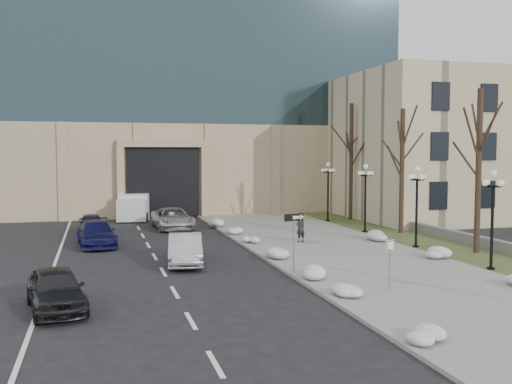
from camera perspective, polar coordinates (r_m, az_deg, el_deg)
ground at (r=19.71m, az=13.96°, el=-12.54°), size 160.00×160.00×0.00m
sidewalk at (r=33.48m, az=7.27°, el=-5.51°), size 9.00×40.00×0.12m
curb at (r=32.01m, az=-0.20°, el=-5.90°), size 0.30×40.00×0.14m
grass_strip at (r=36.49m, az=16.75°, el=-4.88°), size 4.00×40.00×0.10m
stone_wall at (r=39.18m, az=17.66°, el=-3.85°), size 0.50×30.00×0.70m
office_tower at (r=61.79m, az=-8.80°, el=16.02°), size 40.00×24.70×36.00m
classical_building at (r=54.37m, az=19.66°, el=4.22°), size 22.00×18.12×12.00m
car_a at (r=21.53m, az=-19.39°, el=-9.15°), size 2.53×4.69×1.51m
car_b at (r=28.62m, az=-7.09°, el=-5.70°), size 2.25×4.83×1.53m
car_c at (r=35.30m, az=-15.65°, el=-4.03°), size 2.47×5.22×1.47m
car_d at (r=41.87m, az=-8.33°, el=-2.63°), size 2.84×5.66×1.54m
car_e at (r=41.07m, az=-16.21°, el=-3.02°), size 1.69×3.95×1.33m
pedestrian at (r=34.73m, az=4.48°, el=-3.60°), size 0.74×0.61×1.73m
box_truck at (r=48.99m, az=-11.97°, el=-1.39°), size 3.41×7.07×2.15m
one_way_sign at (r=26.05m, az=4.14°, el=-3.23°), size 1.05×0.35×2.78m
keep_sign at (r=23.37m, az=13.24°, el=-6.03°), size 0.44×0.17×2.10m
snow_clump_a at (r=17.59m, az=16.85°, el=-13.62°), size 1.10×1.60×0.36m
snow_clump_b at (r=21.92m, az=8.92°, el=-9.97°), size 1.10×1.60×0.36m
snow_clump_c at (r=25.11m, az=6.03°, el=-8.14°), size 1.10×1.60×0.36m
snow_clump_d at (r=29.23m, az=2.41°, el=-6.40°), size 1.10×1.60×0.36m
snow_clump_e at (r=34.37m, az=-0.76°, el=-4.82°), size 1.10×1.60×0.36m
snow_clump_f at (r=38.33m, az=-2.31°, el=-3.91°), size 1.10×1.60×0.36m
snow_clump_g at (r=42.15m, az=-3.85°, el=-3.20°), size 1.10×1.60×0.36m
snow_clump_i at (r=30.86m, az=17.67°, el=-6.03°), size 1.10×1.60×0.36m
snow_clump_j at (r=36.36m, az=12.12°, el=-4.43°), size 1.10×1.60×0.36m
lamppost_a at (r=28.66m, az=22.58°, el=-1.31°), size 1.18×1.18×4.76m
lamppost_b at (r=33.98m, az=15.79°, el=-0.37°), size 1.18×1.18×4.76m
lamppost_c at (r=39.66m, az=10.88°, el=0.32°), size 1.18×1.18×4.76m
lamppost_d at (r=45.55m, az=7.22°, el=0.82°), size 1.18×1.18×4.76m
tree_near at (r=33.07m, az=21.41°, el=4.17°), size 3.20×3.20×9.00m
tree_mid at (r=39.74m, az=14.42°, el=3.78°), size 3.20×3.20×8.50m
tree_far at (r=46.84m, az=9.50°, el=4.65°), size 3.20×3.20×9.50m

